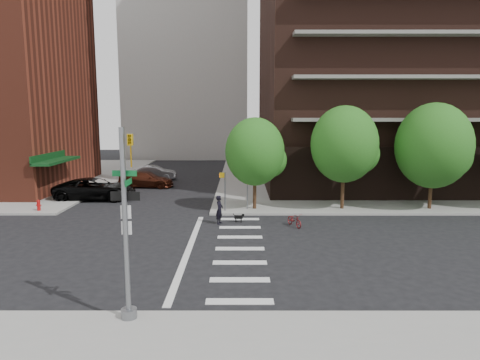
# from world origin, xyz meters

# --- Properties ---
(ground) EXTENTS (120.00, 120.00, 0.00)m
(ground) POSITION_xyz_m (0.00, 0.00, 0.00)
(ground) COLOR black
(ground) RESTS_ON ground
(sidewalk_ne) EXTENTS (39.00, 33.00, 0.15)m
(sidewalk_ne) POSITION_xyz_m (20.50, 23.50, 0.07)
(sidewalk_ne) COLOR gray
(sidewalk_ne) RESTS_ON ground
(crosswalk) EXTENTS (3.85, 13.00, 0.01)m
(crosswalk) POSITION_xyz_m (2.21, -0.00, 0.01)
(crosswalk) COLOR silver
(crosswalk) RESTS_ON ground
(tree_a) EXTENTS (4.00, 4.00, 5.90)m
(tree_a) POSITION_xyz_m (4.00, 8.50, 4.04)
(tree_a) COLOR #301E11
(tree_a) RESTS_ON sidewalk_ne
(tree_b) EXTENTS (4.50, 4.50, 6.65)m
(tree_b) POSITION_xyz_m (10.00, 8.50, 4.54)
(tree_b) COLOR #301E11
(tree_b) RESTS_ON sidewalk_ne
(tree_c) EXTENTS (5.00, 5.00, 6.80)m
(tree_c) POSITION_xyz_m (16.00, 8.50, 4.45)
(tree_c) COLOR #301E11
(tree_c) RESTS_ON sidewalk_ne
(traffic_signal) EXTENTS (0.90, 0.75, 6.00)m
(traffic_signal) POSITION_xyz_m (-0.47, -7.49, 2.70)
(traffic_signal) COLOR slate
(traffic_signal) RESTS_ON sidewalk_s
(pedestrian_signal) EXTENTS (2.18, 0.67, 2.60)m
(pedestrian_signal) POSITION_xyz_m (2.32, 7.92, 1.85)
(pedestrian_signal) COLOR slate
(pedestrian_signal) RESTS_ON sidewalk_ne
(fire_hydrant) EXTENTS (0.24, 0.24, 0.73)m
(fire_hydrant) POSITION_xyz_m (-10.50, 7.80, 0.55)
(fire_hydrant) COLOR #A50C0C
(fire_hydrant) RESTS_ON sidewalk_nw
(parked_car_black) EXTENTS (3.03, 6.17, 1.69)m
(parked_car_black) POSITION_xyz_m (-8.20, 12.27, 0.84)
(parked_car_black) COLOR black
(parked_car_black) RESTS_ON ground
(parked_car_maroon) EXTENTS (2.45, 5.10, 1.43)m
(parked_car_maroon) POSITION_xyz_m (-5.50, 17.98, 0.72)
(parked_car_maroon) COLOR #451B10
(parked_car_maroon) RESTS_ON ground
(parked_car_silver) EXTENTS (1.76, 4.40, 1.42)m
(parked_car_silver) POSITION_xyz_m (-5.65, 22.49, 0.71)
(parked_car_silver) COLOR #989AA0
(parked_car_silver) RESTS_ON ground
(scooter) EXTENTS (1.09, 1.61, 0.80)m
(scooter) POSITION_xyz_m (6.20, 4.24, 0.40)
(scooter) COLOR maroon
(scooter) RESTS_ON ground
(dog_walker) EXTENTS (0.72, 0.56, 1.73)m
(dog_walker) POSITION_xyz_m (1.77, 4.88, 0.86)
(dog_walker) COLOR black
(dog_walker) RESTS_ON ground
(dog) EXTENTS (0.61, 0.18, 0.51)m
(dog) POSITION_xyz_m (2.95, 5.26, 0.32)
(dog) COLOR black
(dog) RESTS_ON ground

